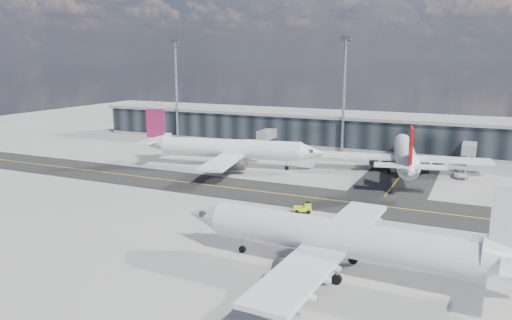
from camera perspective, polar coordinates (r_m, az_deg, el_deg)
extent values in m
plane|color=gray|center=(85.47, 1.23, -4.47)|extent=(300.00, 300.00, 0.00)
cube|color=black|center=(89.01, 2.27, -3.81)|extent=(180.00, 14.00, 0.02)
cube|color=black|center=(113.73, 16.82, -0.89)|extent=(14.00, 50.00, 0.02)
cube|color=yellow|center=(89.01, 2.27, -3.80)|extent=(180.00, 0.25, 0.01)
cube|color=yellow|center=(113.73, 16.82, -0.88)|extent=(0.25, 50.00, 0.01)
cube|color=black|center=(135.76, 10.62, 3.10)|extent=(150.00, 12.00, 8.00)
cube|color=gray|center=(135.19, 10.69, 4.94)|extent=(152.00, 13.00, 0.80)
cube|color=gray|center=(136.33, 10.57, 1.60)|extent=(150.00, 12.20, 0.80)
cube|color=gray|center=(134.72, 1.48, 3.02)|extent=(3.00, 10.00, 2.40)
cylinder|color=gray|center=(130.57, 0.61, 1.72)|extent=(0.60, 0.60, 2.40)
cube|color=gray|center=(123.93, 23.21, 1.31)|extent=(3.00, 10.00, 2.40)
cylinder|color=gray|center=(119.41, 23.04, -0.16)|extent=(0.60, 0.60, 2.40)
cylinder|color=gray|center=(148.84, -9.09, 7.76)|extent=(0.70, 0.70, 28.00)
cube|color=#2D2D30|center=(148.59, -9.27, 13.23)|extent=(2.50, 0.50, 1.40)
cylinder|color=gray|center=(127.92, 10.00, 7.12)|extent=(0.70, 0.70, 28.00)
cube|color=#2D2D30|center=(127.62, 10.23, 13.48)|extent=(2.50, 0.50, 1.40)
cylinder|color=white|center=(109.21, -2.89, 1.31)|extent=(31.37, 9.93, 4.15)
cone|color=white|center=(105.49, 6.33, 0.89)|extent=(5.88, 5.06, 4.15)
cone|color=white|center=(115.65, -11.54, 1.98)|extent=(6.90, 5.25, 4.15)
cube|color=white|center=(109.11, -2.36, 0.75)|extent=(11.74, 35.65, 0.52)
cylinder|color=#2D2D30|center=(114.93, -0.98, 0.74)|extent=(4.73, 3.17, 2.39)
cylinder|color=#2D2D30|center=(103.20, -2.78, -0.53)|extent=(4.73, 3.17, 2.39)
cube|color=silver|center=(114.78, -0.98, 1.15)|extent=(2.12, 0.80, 0.83)
cube|color=silver|center=(103.02, -2.78, -0.08)|extent=(2.12, 0.80, 0.83)
cube|color=#6A1A51|center=(114.79, -11.40, 4.12)|extent=(4.37, 1.28, 6.44)
cube|color=white|center=(115.55, -11.55, 2.29)|extent=(5.20, 12.78, 0.36)
cube|color=#2D2D30|center=(105.49, 6.05, 1.12)|extent=(2.47, 2.63, 0.73)
cylinder|color=gray|center=(106.87, 3.53, -0.51)|extent=(0.29, 0.29, 2.08)
cylinder|color=black|center=(107.04, 3.53, -0.92)|extent=(0.99, 0.53, 0.93)
cylinder|color=black|center=(113.12, -2.91, -0.17)|extent=(1.22, 0.72, 1.14)
cylinder|color=black|center=(107.31, -3.88, -0.84)|extent=(1.22, 0.72, 1.14)
cylinder|color=white|center=(107.96, 16.67, 0.65)|extent=(9.68, 30.45, 4.03)
cone|color=white|center=(124.82, 16.35, 2.10)|extent=(4.91, 5.71, 4.03)
cone|color=white|center=(90.58, 17.15, -1.04)|extent=(5.10, 6.70, 4.03)
cube|color=white|center=(109.14, 16.62, 0.22)|extent=(34.60, 11.43, 0.50)
cylinder|color=#2D2D30|center=(110.20, 13.43, -0.09)|extent=(3.08, 4.59, 2.32)
cylinder|color=#2D2D30|center=(110.81, 19.69, -0.39)|extent=(3.08, 4.59, 2.32)
cube|color=silver|center=(110.05, 13.45, 0.32)|extent=(0.78, 2.06, 0.81)
cube|color=silver|center=(110.65, 19.71, 0.02)|extent=(0.78, 2.06, 0.81)
cube|color=#B50C0E|center=(90.28, 17.30, 1.65)|extent=(1.25, 4.24, 6.25)
cube|color=white|center=(90.45, 17.17, -0.67)|extent=(12.41, 5.06, 0.35)
cube|color=#2D2D30|center=(124.26, 16.37, 2.25)|extent=(2.56, 2.40, 0.71)
cylinder|color=gray|center=(120.35, 16.36, 0.39)|extent=(0.28, 0.28, 2.02)
cylinder|color=black|center=(120.50, 16.34, 0.04)|extent=(0.52, 0.96, 0.91)
cylinder|color=black|center=(107.56, 14.98, -1.19)|extent=(0.70, 1.18, 1.11)
cylinder|color=black|center=(107.86, 18.19, -1.35)|extent=(0.70, 1.18, 1.11)
cylinder|color=silver|center=(56.87, 9.31, -8.76)|extent=(30.53, 5.41, 4.05)
cone|color=silver|center=(63.94, -5.58, -6.34)|extent=(5.24, 4.27, 4.05)
cube|color=silver|center=(57.52, 8.31, -9.57)|extent=(6.60, 34.63, 0.51)
cylinder|color=#2D2D30|center=(53.02, 4.99, -12.69)|extent=(4.35, 2.52, 2.33)
cylinder|color=#2D2D30|center=(63.61, 9.24, -8.56)|extent=(4.35, 2.52, 2.33)
cube|color=silver|center=(52.69, 5.00, -11.89)|extent=(2.04, 0.50, 0.81)
cube|color=silver|center=(63.34, 9.27, -7.87)|extent=(2.04, 0.50, 0.81)
cube|color=#2D2D30|center=(63.55, -5.20, -6.06)|extent=(2.12, 2.32, 0.71)
cylinder|color=gray|center=(62.41, -1.57, -9.51)|extent=(0.25, 0.25, 2.03)
cylinder|color=black|center=(62.69, -1.56, -10.15)|extent=(0.93, 0.40, 0.91)
cylinder|color=black|center=(55.25, 9.20, -13.31)|extent=(1.14, 0.56, 1.11)
cylinder|color=black|center=(60.58, 11.05, -11.07)|extent=(1.14, 0.56, 1.11)
cube|color=#D8DE0B|center=(78.18, 5.33, -5.55)|extent=(3.00, 2.21, 0.64)
cube|color=#D8DE0B|center=(78.05, 5.94, -5.14)|extent=(1.37, 1.47, 0.82)
cube|color=black|center=(77.96, 5.95, -4.91)|extent=(1.27, 1.39, 0.23)
cylinder|color=black|center=(78.90, 5.97, -5.68)|extent=(0.67, 0.45, 0.64)
cylinder|color=black|center=(77.77, 6.02, -5.94)|extent=(0.67, 0.45, 0.64)
cylinder|color=black|center=(78.81, 4.65, -5.67)|extent=(0.67, 0.45, 0.64)
cylinder|color=black|center=(77.69, 4.67, -5.93)|extent=(0.67, 0.45, 0.64)
imported|color=white|center=(108.65, 22.27, -1.44)|extent=(3.11, 5.62, 1.49)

